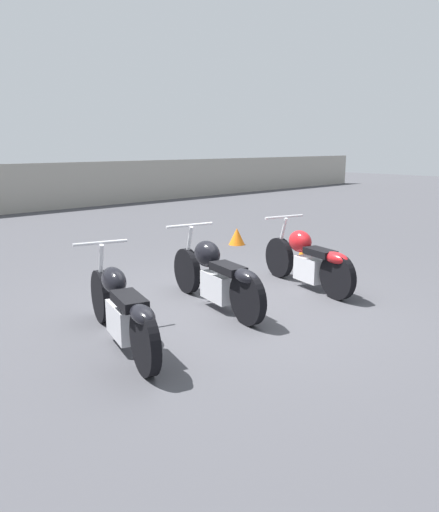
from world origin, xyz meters
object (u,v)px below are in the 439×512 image
(traffic_cone_near, at_px, (237,236))
(traffic_cone_far, at_px, (305,251))
(motorcycle_slot_2, at_px, (308,260))
(motorcycle_slot_1, at_px, (216,275))
(motorcycle_slot_0, at_px, (122,309))

(traffic_cone_near, xyz_separation_m, traffic_cone_far, (-0.37, -2.05, 0.05))
(motorcycle_slot_2, height_order, traffic_cone_near, motorcycle_slot_2)
(motorcycle_slot_1, relative_size, motorcycle_slot_2, 1.10)
(motorcycle_slot_0, height_order, motorcycle_slot_1, motorcycle_slot_1)
(motorcycle_slot_1, relative_size, traffic_cone_far, 4.78)
(motorcycle_slot_1, xyz_separation_m, traffic_cone_far, (2.84, 0.71, -0.21))
(motorcycle_slot_1, height_order, traffic_cone_near, motorcycle_slot_1)
(motorcycle_slot_1, bearing_deg, motorcycle_slot_2, 3.53)
(motorcycle_slot_1, distance_m, motorcycle_slot_2, 1.64)
(motorcycle_slot_0, relative_size, motorcycle_slot_1, 1.01)
(motorcycle_slot_0, relative_size, motorcycle_slot_2, 1.11)
(motorcycle_slot_0, distance_m, traffic_cone_far, 4.53)
(traffic_cone_near, bearing_deg, motorcycle_slot_1, -139.28)
(traffic_cone_far, bearing_deg, traffic_cone_near, 79.72)
(motorcycle_slot_0, distance_m, motorcycle_slot_2, 3.20)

